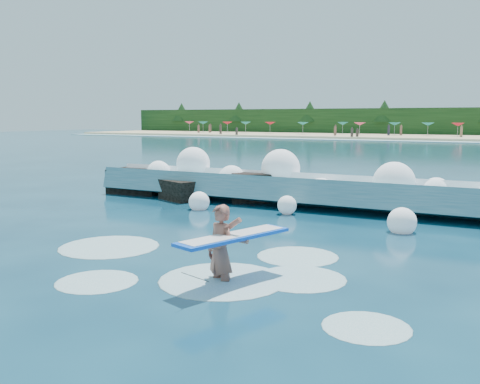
{
  "coord_description": "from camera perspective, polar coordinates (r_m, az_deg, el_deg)",
  "views": [
    {
      "loc": [
        8.85,
        -11.51,
        3.35
      ],
      "look_at": [
        1.5,
        2.0,
        1.2
      ],
      "focal_mm": 40.0,
      "sensor_mm": 36.0,
      "label": 1
    }
  ],
  "objects": [
    {
      "name": "wet_band",
      "position": [
        79.08,
        22.18,
        4.99
      ],
      "size": [
        140.0,
        5.0,
        0.08
      ],
      "primitive_type": "cube",
      "color": "silver",
      "rests_on": "ground"
    },
    {
      "name": "ground",
      "position": [
        14.9,
        -8.81,
        -5.13
      ],
      "size": [
        200.0,
        200.0,
        0.0
      ],
      "primitive_type": "plane",
      "color": "#082C42",
      "rests_on": "ground"
    },
    {
      "name": "beachgoers",
      "position": [
        86.93,
        23.11,
        5.84
      ],
      "size": [
        85.07,
        13.82,
        1.94
      ],
      "color": "#3F332D",
      "rests_on": "ground"
    },
    {
      "name": "wave_spray",
      "position": [
        20.44,
        6.69,
        1.4
      ],
      "size": [
        14.77,
        4.96,
        2.21
      ],
      "color": "white",
      "rests_on": "ground"
    },
    {
      "name": "rock_cluster",
      "position": [
        22.87,
        -5.75,
        0.58
      ],
      "size": [
        8.2,
        3.31,
        1.34
      ],
      "color": "black",
      "rests_on": "ground"
    },
    {
      "name": "beach_umbrellas",
      "position": [
        91.51,
        23.13,
        6.65
      ],
      "size": [
        112.66,
        6.93,
        0.5
      ],
      "color": "#DD4164",
      "rests_on": "ground"
    },
    {
      "name": "beach",
      "position": [
        90.0,
        22.99,
        5.34
      ],
      "size": [
        140.0,
        20.0,
        0.4
      ],
      "primitive_type": "cube",
      "color": "tan",
      "rests_on": "ground"
    },
    {
      "name": "breaking_wave",
      "position": [
        20.66,
        7.1,
        0.08
      ],
      "size": [
        17.85,
        2.79,
        1.54
      ],
      "color": "teal",
      "rests_on": "ground"
    },
    {
      "name": "surfer_with_board",
      "position": [
        10.91,
        -1.77,
        -6.03
      ],
      "size": [
        1.39,
        3.06,
        1.94
      ],
      "color": "#8F5243",
      "rests_on": "ground"
    },
    {
      "name": "surf_foam",
      "position": [
        12.21,
        -4.33,
        -8.0
      ],
      "size": [
        9.41,
        5.7,
        0.13
      ],
      "color": "silver",
      "rests_on": "ground"
    },
    {
      "name": "treeline",
      "position": [
        99.9,
        23.64,
        6.82
      ],
      "size": [
        140.0,
        4.0,
        5.0
      ],
      "primitive_type": "cube",
      "color": "black",
      "rests_on": "ground"
    }
  ]
}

